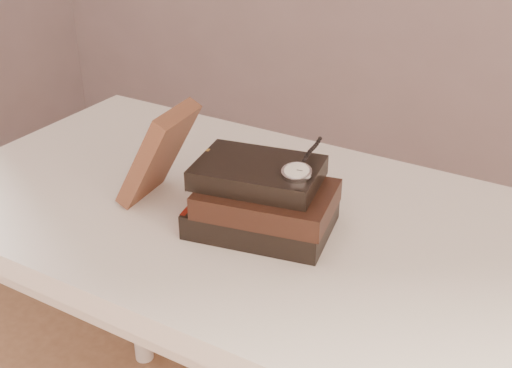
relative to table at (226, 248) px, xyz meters
The scene contains 5 objects.
table is the anchor object (origin of this frame).
book_stack 0.18m from the table, 22.02° to the right, with size 0.24×0.19×0.11m.
journal 0.21m from the table, 154.49° to the right, with size 0.03×0.11×0.18m, color #4A281C.
pocket_watch 0.26m from the table, 11.54° to the right, with size 0.05×0.15×0.02m.
eyeglasses 0.15m from the table, 72.43° to the left, with size 0.11×0.12×0.04m.
Camera 1 is at (0.54, -0.45, 1.30)m, focal length 46.56 mm.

